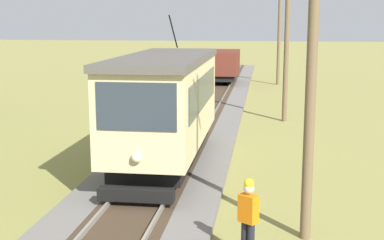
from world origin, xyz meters
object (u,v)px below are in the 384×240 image
gravel_pile (176,72)px  red_tram (166,105)px  track_worker (248,216)px  utility_pole_far (279,29)px  utility_pole_mid (286,47)px  utility_pole_near_tram (311,83)px  freight_car (222,65)px

gravel_pile → red_tram: bearing=-81.2°
gravel_pile → track_worker: (7.20, -33.95, 0.44)m
utility_pole_far → red_tram: bearing=-99.8°
utility_pole_mid → utility_pole_far: size_ratio=0.86×
utility_pole_mid → track_worker: size_ratio=4.00×
utility_pole_far → utility_pole_mid: bearing=-90.0°
utility_pole_near_tram → track_worker: 3.23m
utility_pole_near_tram → utility_pole_far: (-0.00, 29.55, 0.66)m
red_tram → freight_car: bearing=90.0°
red_tram → utility_pole_mid: bearing=65.5°
utility_pole_far → freight_car: bearing=-168.0°
utility_pole_far → track_worker: utility_pole_far is taller
freight_car → gravel_pile: (-4.24, 3.84, -1.01)m
utility_pole_far → track_worker: bearing=-92.4°
red_tram → track_worker: size_ratio=4.79×
utility_pole_near_tram → freight_car: bearing=98.4°
freight_car → gravel_pile: size_ratio=2.45×
utility_pole_near_tram → gravel_pile: size_ratio=3.28×
utility_pole_near_tram → track_worker: size_ratio=3.90×
red_tram → track_worker: 7.33m
red_tram → gravel_pile: red_tram is taller
freight_car → utility_pole_far: utility_pole_far is taller
utility_pole_mid → gravel_pile: 20.20m
red_tram → utility_pole_mid: 10.31m
utility_pole_near_tram → utility_pole_far: utility_pole_far is taller
red_tram → utility_pole_near_tram: utility_pole_near_tram is taller
red_tram → freight_car: red_tram is taller
gravel_pile → utility_pole_mid: bearing=-64.9°
utility_pole_mid → gravel_pile: size_ratio=3.37×
freight_car → track_worker: 30.26m
utility_pole_mid → track_worker: (-1.27, -15.87, -2.68)m
utility_pole_far → track_worker: size_ratio=4.63×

